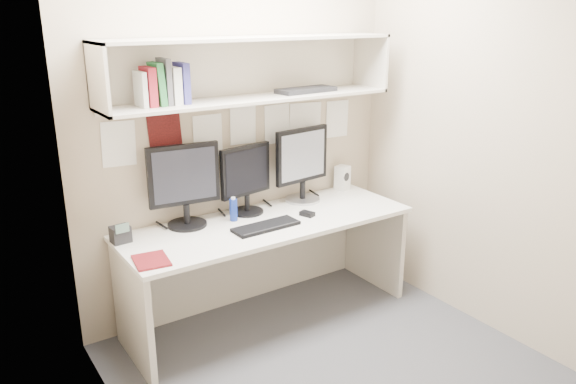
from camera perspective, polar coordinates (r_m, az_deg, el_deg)
floor at (r=3.65m, az=3.68°, el=-16.77°), size 2.40×2.00×0.01m
wall_back at (r=3.92m, az=-4.88°, el=6.46°), size 2.40×0.02×2.60m
wall_front at (r=2.42m, az=18.77°, el=-1.64°), size 2.40×0.02×2.60m
wall_left at (r=2.57m, az=-17.52°, el=-0.42°), size 0.02×2.00×2.60m
wall_right at (r=3.93m, az=18.19°, el=5.69°), size 0.02×2.00×2.60m
desk at (r=3.93m, az=-2.02°, el=-7.87°), size 2.00×0.70×0.73m
overhead_hutch at (r=3.73m, az=-3.99°, el=12.44°), size 2.00×0.38×0.40m
pinned_papers at (r=3.92m, az=-4.82°, el=5.73°), size 1.92×0.01×0.48m
monitor_left at (r=3.66m, az=-10.48°, el=0.89°), size 0.47×0.26×0.54m
monitor_center at (r=3.86m, az=-4.30°, el=1.56°), size 0.41×0.23×0.48m
monitor_right at (r=4.10m, az=1.44°, el=3.00°), size 0.47×0.26×0.54m
keyboard at (r=3.65m, az=-2.25°, el=-3.51°), size 0.45×0.17×0.02m
mouse at (r=3.86m, az=1.96°, el=-2.23°), size 0.09×0.11×0.03m
speaker at (r=4.43m, az=5.54°, el=1.46°), size 0.12×0.12×0.19m
blue_bottle at (r=3.77m, az=-5.56°, el=-1.78°), size 0.05×0.05×0.16m
maroon_notebook at (r=3.27m, az=-13.73°, el=-6.78°), size 0.21×0.25×0.01m
desk_phone at (r=3.56m, az=-16.65°, el=-4.12°), size 0.12×0.11×0.13m
book_stack at (r=3.45m, az=-12.62°, el=10.58°), size 0.29×0.17×0.27m
hutch_tray at (r=3.92m, az=1.86°, el=10.32°), size 0.44×0.19×0.03m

